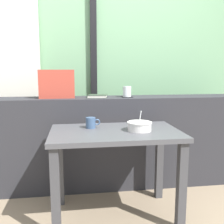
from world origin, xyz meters
The scene contains 12 objects.
ground centered at (0.00, 0.00, 0.00)m, with size 8.00×8.00×0.00m, color gray.
outdoor_backdrop centered at (0.00, 1.12, 1.40)m, with size 4.80×0.08×2.80m, color #7AAD7F.
curtain_left_panel centered at (-0.97, 1.02, 1.25)m, with size 0.56×0.06×2.50m, color silver.
window_divider_post centered at (-0.11, 1.05, 1.30)m, with size 0.07×0.05×2.60m, color black.
dark_console_ledge centered at (0.00, 0.55, 0.45)m, with size 2.80×0.33×0.89m, color #2D2D33.
breakfast_table centered at (-0.03, -0.01, 0.57)m, with size 0.98×0.59×0.69m.
coaster_square centered at (0.17, 0.52, 0.89)m, with size 0.10×0.10×0.01m, color black.
juice_glass centered at (0.17, 0.52, 0.94)m, with size 0.08×0.08×0.10m.
closed_book centered at (-0.12, 0.54, 0.90)m, with size 0.20×0.17×0.03m.
throw_pillow centered at (-0.49, 0.55, 1.02)m, with size 0.32×0.14×0.26m, color #B74233.
soup_bowl centered at (0.16, -0.04, 0.73)m, with size 0.19×0.19×0.16m.
ceramic_mug centered at (-0.20, 0.10, 0.74)m, with size 0.11×0.08×0.08m.
Camera 1 is at (-0.32, -1.89, 1.15)m, focal length 41.37 mm.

